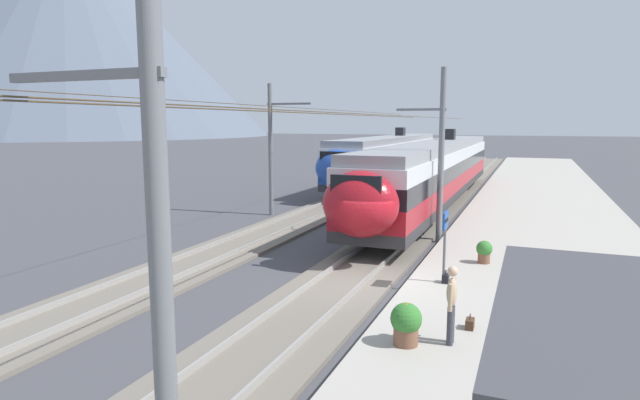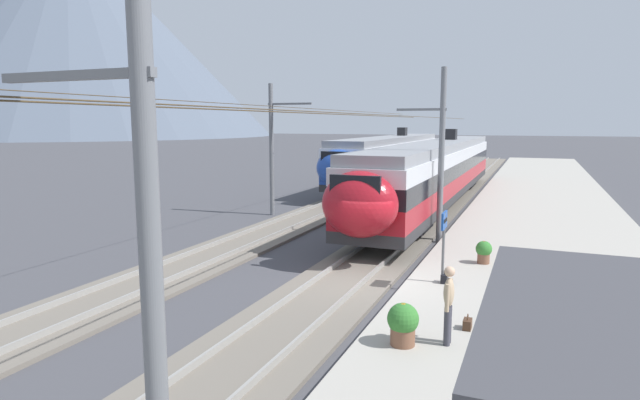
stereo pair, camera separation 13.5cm
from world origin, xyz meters
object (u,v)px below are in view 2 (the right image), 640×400
object	(u,v)px
train_near_platform	(437,170)
potted_plant_platform_edge	(403,322)
passenger_walking	(449,301)
catenary_mast_mid	(438,152)
potted_plant_by_shelter	(484,251)
catenary_mast_far_side	(274,146)
handbag_near_sign	(444,278)
train_far_track	(389,157)
handbag_beside_passenger	(467,324)
platform_sign	(444,231)
catenary_mast_west	(139,193)

from	to	relation	value
train_near_platform	potted_plant_platform_edge	world-z (taller)	train_near_platform
passenger_walking	catenary_mast_mid	bearing A→B (deg)	11.35
potted_plant_by_shelter	catenary_mast_far_side	bearing A→B (deg)	57.92
catenary_mast_mid	handbag_near_sign	xyz separation A→B (m)	(-6.67, -1.45, -3.30)
catenary_mast_mid	train_far_track	bearing A→B (deg)	20.47
catenary_mast_far_side	handbag_near_sign	bearing A→B (deg)	-132.85
catenary_mast_far_side	handbag_beside_passenger	world-z (taller)	catenary_mast_far_side
catenary_mast_far_side	handbag_beside_passenger	bearing A→B (deg)	-138.42
platform_sign	potted_plant_by_shelter	size ratio (longest dim) A/B	2.77
catenary_mast_far_side	potted_plant_platform_edge	bearing A→B (deg)	-144.15
train_far_track	potted_plant_by_shelter	size ratio (longest dim) A/B	33.03
platform_sign	train_near_platform	bearing A→B (deg)	10.80
train_far_track	passenger_walking	distance (m)	31.72
catenary_mast_mid	passenger_walking	xyz separation A→B (m)	(-11.00, -2.21, -2.49)
catenary_mast_far_side	potted_plant_by_shelter	distance (m)	13.91
catenary_mast_far_side	handbag_beside_passenger	size ratio (longest dim) A/B	113.47
handbag_near_sign	passenger_walking	bearing A→B (deg)	-170.00
platform_sign	potted_plant_by_shelter	world-z (taller)	platform_sign
potted_plant_by_shelter	train_near_platform	bearing A→B (deg)	16.64
handbag_beside_passenger	catenary_mast_far_side	bearing A→B (deg)	41.58
platform_sign	potted_plant_platform_edge	xyz separation A→B (m)	(-4.73, 0.04, -1.04)
potted_plant_platform_edge	handbag_near_sign	bearing A→B (deg)	-1.24
handbag_near_sign	train_far_track	bearing A→B (deg)	18.42
train_near_platform	passenger_walking	xyz separation A→B (m)	(-20.09, -3.83, -0.96)
handbag_beside_passenger	potted_plant_by_shelter	xyz separation A→B (m)	(5.99, 0.21, 0.31)
train_far_track	platform_sign	world-z (taller)	train_far_track
catenary_mast_far_side	potted_plant_by_shelter	bearing A→B (deg)	-122.08
train_near_platform	platform_sign	world-z (taller)	train_near_platform
potted_plant_by_shelter	train_far_track	bearing A→B (deg)	22.17
train_near_platform	potted_plant_by_shelter	world-z (taller)	train_near_platform
passenger_walking	platform_sign	bearing A→B (deg)	10.80
catenary_mast_west	potted_plant_platform_edge	xyz separation A→B (m)	(6.19, -1.33, -3.43)
catenary_mast_west	potted_plant_platform_edge	distance (m)	7.20
catenary_mast_mid	handbag_near_sign	distance (m)	7.58
potted_plant_platform_edge	catenary_mast_far_side	bearing A→B (deg)	35.85
platform_sign	handbag_near_sign	bearing A→B (deg)	-97.64
catenary_mast_far_side	catenary_mast_mid	bearing A→B (deg)	-109.24
platform_sign	potted_plant_by_shelter	distance (m)	3.03
catenary_mast_far_side	platform_sign	bearing A→B (deg)	-132.99
catenary_mast_mid	handbag_beside_passenger	distance (m)	10.82
train_near_platform	passenger_walking	world-z (taller)	train_near_platform
train_near_platform	catenary_mast_west	world-z (taller)	catenary_mast_west
catenary_mast_mid	potted_plant_by_shelter	bearing A→B (deg)	-150.20
train_far_track	catenary_mast_mid	bearing A→B (deg)	-159.53
passenger_walking	train_far_track	bearing A→B (deg)	17.25
train_far_track	handbag_beside_passenger	distance (m)	30.89
catenary_mast_west	train_near_platform	bearing A→B (deg)	3.52
catenary_mast_mid	platform_sign	world-z (taller)	catenary_mast_mid
catenary_mast_west	handbag_near_sign	size ratio (longest dim) A/B	103.36
platform_sign	handbag_beside_passenger	bearing A→B (deg)	-161.39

